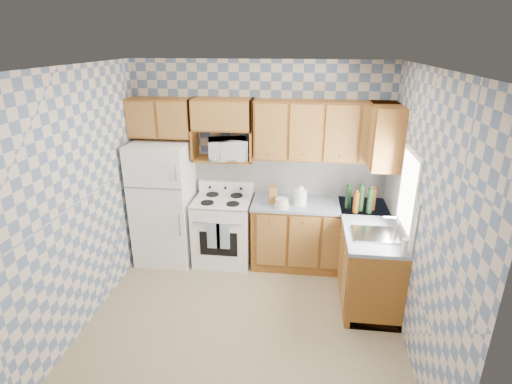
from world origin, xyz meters
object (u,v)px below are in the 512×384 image
Objects in this scene: electric_kettle at (300,197)px; stove_body at (223,231)px; refrigerator at (164,203)px; microwave at (228,149)px.

stove_body is at bearing 176.67° from electric_kettle.
refrigerator is 1.85m from electric_kettle.
refrigerator is at bearing -178.22° from stove_body.
electric_kettle is at bearing -3.33° from stove_body.
microwave is 2.40× the size of electric_kettle.
electric_kettle is (0.97, -0.16, -0.56)m from microwave.
stove_body is at bearing 1.78° from refrigerator.
refrigerator reaches higher than stove_body.
stove_body is 1.19m from electric_kettle.
electric_kettle is at bearing -23.10° from microwave.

